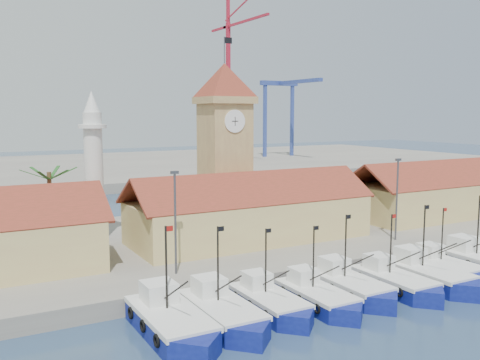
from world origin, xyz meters
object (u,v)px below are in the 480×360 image
minaret (94,166)px  clock_tower (225,142)px  boat_0 (172,325)px  boat_5 (397,284)px

minaret → clock_tower: bearing=-7.6°
boat_0 → minaret: size_ratio=0.66×
boat_0 → clock_tower: 30.07m
boat_5 → minaret: minaret is taller
clock_tower → boat_0: bearing=-124.7°
boat_0 → clock_tower: (15.92, 22.96, 11.13)m
clock_tower → boat_5: bearing=-79.0°
boat_5 → minaret: size_ratio=0.58×
boat_0 → clock_tower: clock_tower is taller
boat_5 → minaret: 33.50m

